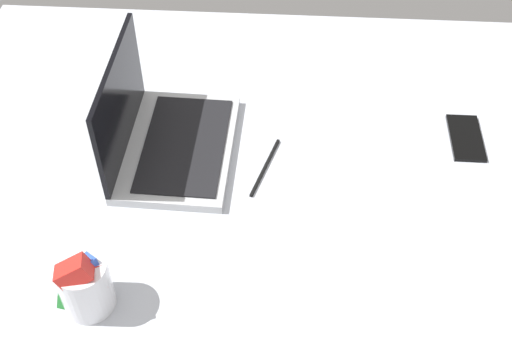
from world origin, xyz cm
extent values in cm
cube|color=#B7BCC6|center=(0.00, 0.00, 9.00)|extent=(180.00, 140.00, 18.00)
cube|color=#B7BABC|center=(37.65, 14.66, 19.00)|extent=(33.66, 23.96, 2.00)
cube|color=black|center=(37.61, 13.16, 20.20)|extent=(29.48, 17.84, 0.40)
cube|color=black|center=(37.97, 25.65, 30.50)|extent=(33.02, 1.96, 21.00)
cylinder|color=silver|center=(-0.61, 24.72, 23.50)|extent=(9.00, 9.00, 11.00)
cube|color=#268C33|center=(-0.97, 26.26, 21.07)|extent=(5.51, 6.74, 5.88)
cube|color=yellow|center=(0.09, 25.41, 22.81)|extent=(6.83, 6.66, 4.41)
cube|color=red|center=(-1.98, 24.71, 24.55)|extent=(5.39, 5.79, 4.59)
cube|color=red|center=(0.12, 23.48, 26.30)|extent=(7.30, 6.30, 6.19)
cube|color=blue|center=(-0.27, 24.12, 28.04)|extent=(6.16, 6.30, 4.50)
cube|color=red|center=(-2.24, 24.97, 29.78)|extent=(5.14, 7.02, 6.03)
cube|color=black|center=(45.07, -47.24, 18.40)|extent=(14.01, 6.83, 0.80)
cube|color=black|center=(33.73, -4.14, 18.30)|extent=(16.45, 5.48, 0.60)
camera|label=1|loc=(-61.76, -8.11, 119.81)|focal=46.96mm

